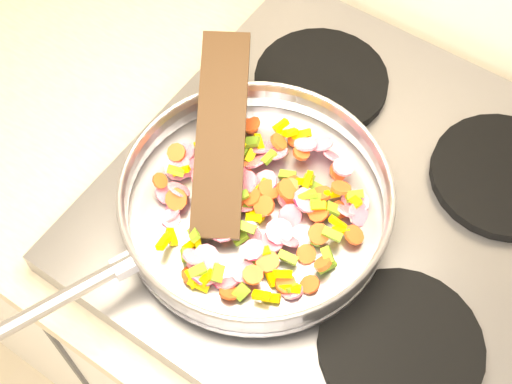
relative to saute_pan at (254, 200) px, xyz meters
The scene contains 8 objects.
cooktop 0.15m from the saute_pan, 44.40° to the left, with size 0.60×0.60×0.04m, color #939399.
grate_fl 0.08m from the saute_pan, 133.78° to the right, with size 0.19×0.19×0.02m, color black.
grate_fr 0.24m from the saute_pan, 11.38° to the right, with size 0.19×0.19×0.02m, color black.
grate_bl 0.24m from the saute_pan, 101.01° to the left, with size 0.19×0.19×0.02m, color black.
grate_br 0.33m from the saute_pan, 44.76° to the left, with size 0.19×0.19×0.02m, color black.
saute_pan is the anchor object (origin of this frame).
vegetable_heap 0.01m from the saute_pan, 27.64° to the left, with size 0.28×0.27×0.05m.
wooden_spatula 0.09m from the saute_pan, 152.95° to the left, with size 0.27×0.06×0.01m, color black.
Camera 1 is at (-0.55, 1.21, 1.73)m, focal length 50.00 mm.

